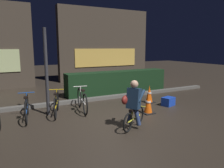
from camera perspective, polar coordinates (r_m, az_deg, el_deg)
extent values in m
plane|color=#2D261E|center=(6.47, 0.90, -8.82)|extent=(40.00, 40.00, 0.00)
cube|color=#56544F|center=(8.38, -6.30, -4.12)|extent=(12.00, 0.24, 0.12)
cube|color=black|center=(9.85, 1.53, 0.57)|extent=(4.80, 0.70, 0.98)
cube|color=#42382D|center=(13.97, -1.91, 10.33)|extent=(5.96, 0.50, 4.40)
cube|color=#E5B751|center=(13.74, -1.40, 7.00)|extent=(4.17, 0.04, 1.10)
cylinder|color=#2D2D33|center=(6.75, -16.88, 2.93)|extent=(0.10, 0.10, 2.62)
torus|color=black|center=(7.17, -21.39, -4.98)|extent=(0.14, 0.65, 0.65)
torus|color=black|center=(6.24, -21.71, -7.15)|extent=(0.14, 0.65, 0.65)
cylinder|color=#19479E|center=(6.70, -21.54, -5.99)|extent=(0.18, 0.96, 0.04)
cylinder|color=#19479E|center=(6.49, -21.70, -4.84)|extent=(0.03, 0.03, 0.36)
cube|color=black|center=(6.45, -21.80, -3.29)|extent=(0.13, 0.21, 0.05)
cylinder|color=#19479E|center=(6.91, -21.56, -3.79)|extent=(0.03, 0.03, 0.41)
cylinder|color=#19479E|center=(6.87, -21.67, -2.14)|extent=(0.46, 0.09, 0.02)
torus|color=black|center=(7.37, -14.14, -4.19)|extent=(0.24, 0.63, 0.65)
torus|color=black|center=(6.44, -14.72, -6.24)|extent=(0.24, 0.63, 0.65)
cylinder|color=gold|center=(6.91, -14.41, -5.15)|extent=(0.32, 0.93, 0.04)
cylinder|color=gold|center=(6.70, -14.58, -4.02)|extent=(0.03, 0.03, 0.36)
cube|color=black|center=(6.66, -14.65, -2.51)|extent=(0.16, 0.22, 0.05)
cylinder|color=gold|center=(7.12, -14.33, -3.02)|extent=(0.03, 0.03, 0.41)
cylinder|color=gold|center=(7.07, -14.40, -1.42)|extent=(0.45, 0.16, 0.02)
torus|color=black|center=(7.63, -8.55, -3.45)|extent=(0.15, 0.67, 0.67)
torus|color=black|center=(6.67, -7.08, -5.33)|extent=(0.15, 0.67, 0.67)
cylinder|color=silver|center=(7.15, -7.87, -4.33)|extent=(0.20, 0.99, 0.04)
cylinder|color=silver|center=(6.94, -7.64, -3.16)|extent=(0.03, 0.03, 0.37)
cube|color=black|center=(6.90, -7.68, -1.64)|extent=(0.13, 0.21, 0.05)
cylinder|color=silver|center=(7.36, -8.30, -2.23)|extent=(0.03, 0.03, 0.42)
cylinder|color=silver|center=(7.32, -8.34, -0.62)|extent=(0.46, 0.10, 0.02)
cube|color=black|center=(6.97, 9.46, -7.47)|extent=(0.36, 0.36, 0.03)
cone|color=#EA560F|center=(6.88, 9.53, -4.88)|extent=(0.26, 0.26, 0.62)
cylinder|color=white|center=(6.87, 9.54, -4.63)|extent=(0.16, 0.16, 0.05)
cube|color=black|center=(8.28, 9.71, -4.71)|extent=(0.36, 0.36, 0.03)
cone|color=#EA560F|center=(8.20, 9.78, -2.51)|extent=(0.26, 0.26, 0.62)
cylinder|color=white|center=(8.19, 9.79, -2.30)|extent=(0.16, 0.16, 0.05)
cube|color=#193DB7|center=(7.96, 14.59, -4.46)|extent=(0.51, 0.44, 0.30)
torus|color=black|center=(5.96, 7.27, -8.10)|extent=(0.43, 0.29, 0.48)
torus|color=black|center=(5.36, 4.21, -10.13)|extent=(0.43, 0.29, 0.48)
cylinder|color=gold|center=(5.66, 5.83, -9.06)|extent=(0.62, 0.40, 0.04)
cylinder|color=gold|center=(5.51, 5.31, -8.13)|extent=(0.03, 0.03, 0.26)
cube|color=black|center=(5.47, 5.33, -6.82)|extent=(0.22, 0.19, 0.05)
cylinder|color=gold|center=(5.78, 6.67, -7.12)|extent=(0.03, 0.03, 0.30)
cylinder|color=gold|center=(5.74, 6.70, -5.71)|extent=(0.26, 0.40, 0.02)
cylinder|color=navy|center=(5.66, 4.83, -8.40)|extent=(0.20, 0.23, 0.42)
cylinder|color=navy|center=(5.58, 6.69, -8.70)|extent=(0.20, 0.23, 0.42)
cube|color=#192D47|center=(5.47, 5.75, -3.79)|extent=(0.39, 0.41, 0.54)
sphere|color=tan|center=(5.42, 5.90, -0.04)|extent=(0.20, 0.20, 0.20)
cylinder|color=#192D47|center=(5.64, 5.07, -2.84)|extent=(0.38, 0.28, 0.29)
cylinder|color=#192D47|center=(5.53, 7.69, -3.15)|extent=(0.38, 0.28, 0.29)
ellipsoid|color=maroon|center=(5.52, 3.59, -4.18)|extent=(0.36, 0.30, 0.24)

